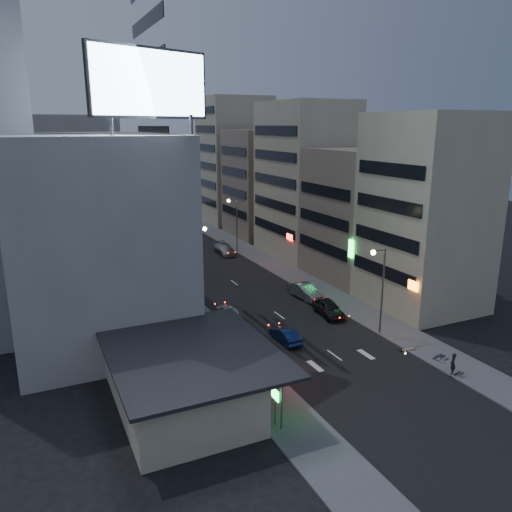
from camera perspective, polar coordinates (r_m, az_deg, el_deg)
ground at (r=40.35m, az=12.18°, el=-13.28°), size 180.00×180.00×0.00m
sidewalk_left at (r=62.58m, az=-10.72°, el=-2.88°), size 4.00×120.00×0.12m
sidewalk_right at (r=68.02m, az=2.43°, el=-1.21°), size 4.00×120.00×0.12m
food_court at (r=35.36m, az=-8.63°, el=-13.71°), size 11.00×13.00×3.88m
white_building at (r=49.27m, az=-18.43°, el=2.58°), size 14.00×24.00×18.00m
shophouse_near at (r=54.25m, az=18.84°, el=4.69°), size 10.00×11.00×20.00m
shophouse_mid at (r=63.54m, az=11.90°, el=4.70°), size 11.00×12.00×16.00m
shophouse_far at (r=73.58m, az=5.62°, el=8.64°), size 10.00×14.00×22.00m
far_left_a at (r=73.85m, az=-19.74°, el=7.09°), size 11.00×10.00×20.00m
far_left_b at (r=86.97m, az=-20.80°, el=6.37°), size 12.00×10.00×15.00m
far_right_a at (r=87.19m, az=0.83°, el=8.33°), size 11.00×12.00×18.00m
far_right_b at (r=99.86m, az=-2.46°, el=10.86°), size 12.00×12.00×24.00m
billboard at (r=39.20m, az=-11.97°, el=18.72°), size 9.52×3.75×6.20m
street_lamp_right_near at (r=46.10m, az=13.96°, el=-2.57°), size 1.60×0.44×8.02m
street_lamp_left at (r=54.28m, az=-6.71°, el=0.38°), size 1.60×0.44×8.02m
street_lamp_right_far at (r=74.80m, az=-2.49°, el=4.43°), size 1.60×0.44×8.02m
parked_car_right_near at (r=51.29m, az=8.27°, el=-5.88°), size 2.45×4.93×1.62m
parked_car_right_mid at (r=55.87m, az=5.63°, el=-4.03°), size 2.19×5.11×1.64m
parked_car_left at (r=66.81m, az=-8.53°, el=-1.05°), size 3.17×5.62×1.48m
parked_car_right_far at (r=74.68m, az=-3.59°, el=0.80°), size 2.28×5.37×1.55m
road_car_blue at (r=44.94m, az=3.38°, el=-9.02°), size 1.41×3.95×1.30m
road_car_silver at (r=49.97m, az=-3.11°, el=-6.43°), size 2.70×5.11×1.41m
person at (r=42.03m, az=21.57°, el=-11.37°), size 0.73×0.72×1.70m
scooter_black_a at (r=42.84m, az=22.25°, el=-11.46°), size 1.02×1.70×0.99m
scooter_silver_a at (r=44.75m, az=20.77°, el=-10.15°), size 0.97×1.76×1.02m
scooter_blue at (r=45.31m, az=20.50°, el=-9.83°), size 0.76×1.68×0.99m
scooter_black_b at (r=45.02m, az=20.44°, el=-9.93°), size 0.82×1.81×1.07m
scooter_silver_b at (r=45.60m, az=17.54°, el=-9.39°), size 0.70×1.71×1.02m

